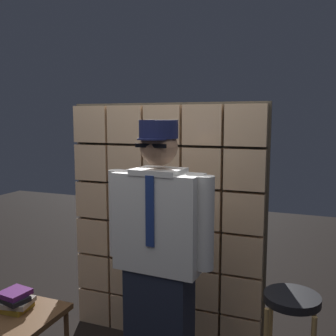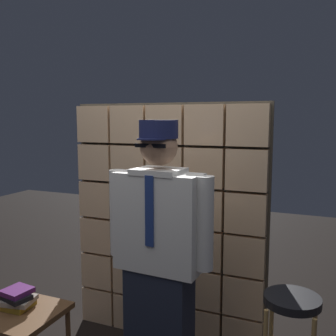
{
  "view_description": "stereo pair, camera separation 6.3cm",
  "coord_description": "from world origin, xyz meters",
  "px_view_note": "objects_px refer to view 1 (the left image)",
  "views": [
    {
      "loc": [
        1.15,
        -1.73,
        1.85
      ],
      "look_at": [
        0.29,
        0.49,
        1.55
      ],
      "focal_mm": 40.9,
      "sensor_mm": 36.0,
      "label": 1
    },
    {
      "loc": [
        1.21,
        -1.71,
        1.85
      ],
      "look_at": [
        0.29,
        0.49,
        1.55
      ],
      "focal_mm": 40.9,
      "sensor_mm": 36.0,
      "label": 2
    }
  ],
  "objects_px": {
    "coffee_mug": "(12,305)",
    "book_stack": "(15,301)",
    "side_table": "(20,323)",
    "bar_stool": "(291,326)",
    "standing_person": "(159,258)"
  },
  "relations": [
    {
      "from": "standing_person",
      "to": "coffee_mug",
      "type": "bearing_deg",
      "value": -163.64
    },
    {
      "from": "standing_person",
      "to": "bar_stool",
      "type": "bearing_deg",
      "value": 12.63
    },
    {
      "from": "side_table",
      "to": "coffee_mug",
      "type": "bearing_deg",
      "value": 175.02
    },
    {
      "from": "book_stack",
      "to": "coffee_mug",
      "type": "height_order",
      "value": "book_stack"
    },
    {
      "from": "bar_stool",
      "to": "side_table",
      "type": "relative_size",
      "value": 1.52
    },
    {
      "from": "side_table",
      "to": "coffee_mug",
      "type": "distance_m",
      "value": 0.14
    },
    {
      "from": "standing_person",
      "to": "side_table",
      "type": "relative_size",
      "value": 3.55
    },
    {
      "from": "standing_person",
      "to": "bar_stool",
      "type": "xyz_separation_m",
      "value": [
        0.82,
        0.13,
        -0.37
      ]
    },
    {
      "from": "bar_stool",
      "to": "side_table",
      "type": "bearing_deg",
      "value": -167.92
    },
    {
      "from": "coffee_mug",
      "to": "book_stack",
      "type": "bearing_deg",
      "value": 60.24
    },
    {
      "from": "coffee_mug",
      "to": "side_table",
      "type": "bearing_deg",
      "value": -4.98
    },
    {
      "from": "standing_person",
      "to": "coffee_mug",
      "type": "height_order",
      "value": "standing_person"
    },
    {
      "from": "bar_stool",
      "to": "book_stack",
      "type": "relative_size",
      "value": 3.25
    },
    {
      "from": "side_table",
      "to": "bar_stool",
      "type": "bearing_deg",
      "value": 12.08
    },
    {
      "from": "standing_person",
      "to": "coffee_mug",
      "type": "relative_size",
      "value": 14.66
    }
  ]
}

